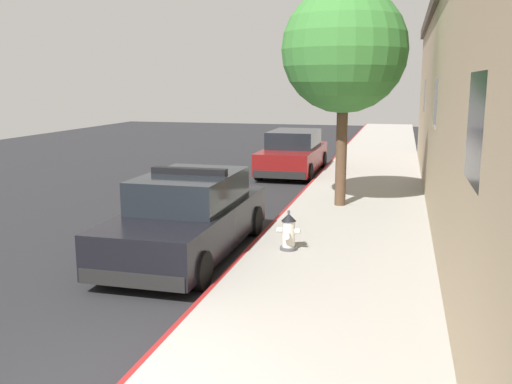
{
  "coord_description": "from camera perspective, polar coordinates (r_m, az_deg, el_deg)",
  "views": [
    {
      "loc": [
        2.71,
        -4.57,
        3.26
      ],
      "look_at": [
        -0.23,
        6.73,
        1.0
      ],
      "focal_mm": 39.55,
      "sensor_mm": 36.0,
      "label": 1
    }
  ],
  "objects": [
    {
      "name": "street_tree",
      "position": [
        14.44,
        8.91,
        13.96
      ],
      "size": [
        3.1,
        3.1,
        5.46
      ],
      "color": "brown",
      "rests_on": "sidewalk_pavement"
    },
    {
      "name": "fire_hydrant",
      "position": [
        10.64,
        3.31,
        -4.04
      ],
      "size": [
        0.44,
        0.4,
        0.76
      ],
      "color": "#4C4C51",
      "rests_on": "sidewalk_pavement"
    },
    {
      "name": "curb_painted_edge",
      "position": [
        15.16,
        3.82,
        -1.17
      ],
      "size": [
        0.08,
        60.0,
        0.16
      ],
      "primitive_type": "cube",
      "color": "maroon",
      "rests_on": "ground"
    },
    {
      "name": "police_cruiser",
      "position": [
        10.87,
        -6.8,
        -2.5
      ],
      "size": [
        1.94,
        4.84,
        1.68
      ],
      "color": "black",
      "rests_on": "ground"
    },
    {
      "name": "ground_plane",
      "position": [
        16.51,
        -10.89,
        -0.97
      ],
      "size": [
        31.53,
        60.0,
        0.2
      ],
      "primitive_type": "cube",
      "color": "#232326"
    },
    {
      "name": "sidewalk_pavement",
      "position": [
        14.95,
        10.36,
        -1.5
      ],
      "size": [
        3.38,
        60.0,
        0.16
      ],
      "primitive_type": "cube",
      "color": "#9E9991",
      "rests_on": "ground"
    },
    {
      "name": "parked_car_silver_ahead",
      "position": [
        20.65,
        3.79,
        3.93
      ],
      "size": [
        1.94,
        4.84,
        1.56
      ],
      "color": "maroon",
      "rests_on": "ground"
    }
  ]
}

